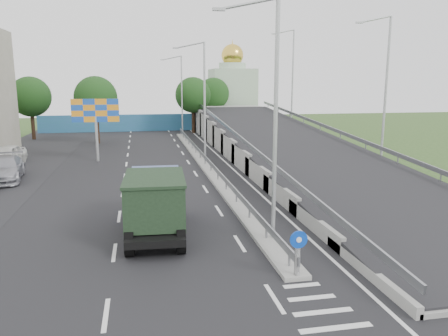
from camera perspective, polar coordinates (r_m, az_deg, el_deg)
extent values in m
plane|color=#2D4C1E|center=(14.44, 12.62, -17.79)|extent=(160.00, 160.00, 0.00)
cube|color=black|center=(32.34, -6.68, -1.28)|extent=(26.00, 90.00, 0.04)
cube|color=gray|center=(36.54, -2.48, 0.39)|extent=(1.00, 44.00, 0.20)
cube|color=gray|center=(39.89, 15.29, 4.19)|extent=(0.10, 50.00, 0.32)
cube|color=gray|center=(36.70, 1.83, 4.00)|extent=(0.10, 50.00, 0.32)
cube|color=gray|center=(36.43, -2.49, 1.40)|extent=(0.08, 44.00, 0.32)
cylinder|color=gray|center=(36.47, -2.48, 1.01)|extent=(0.09, 0.09, 0.60)
cylinder|color=black|center=(15.92, 9.54, -11.63)|extent=(0.20, 0.20, 1.20)
cylinder|color=#0C3FBF|center=(15.58, 9.73, -9.19)|extent=(0.64, 0.05, 0.64)
cylinder|color=white|center=(15.55, 9.77, -9.23)|extent=(0.20, 0.03, 0.20)
cylinder|color=#B2B5B7|center=(18.46, 6.73, 5.73)|extent=(0.18, 0.18, 10.00)
cylinder|color=#B2B5B7|center=(18.30, 3.26, 20.66)|extent=(2.57, 0.12, 0.66)
cube|color=#B2B5B7|center=(18.01, -0.69, 20.03)|extent=(0.50, 0.18, 0.12)
cylinder|color=#B2B5B7|center=(37.96, -2.54, 8.55)|extent=(0.18, 0.18, 10.00)
cylinder|color=#B2B5B7|center=(37.88, -4.47, 15.71)|extent=(2.57, 0.12, 0.66)
cube|color=#B2B5B7|center=(37.74, -6.34, 15.32)|extent=(0.50, 0.18, 0.12)
cylinder|color=#B2B5B7|center=(57.80, -5.52, 9.41)|extent=(0.18, 0.18, 10.00)
cylinder|color=#B2B5B7|center=(57.75, -6.83, 14.09)|extent=(2.57, 0.12, 0.66)
cube|color=#B2B5B7|center=(57.66, -8.05, 13.82)|extent=(0.50, 0.18, 0.12)
cube|color=teal|center=(63.78, -9.85, 5.85)|extent=(30.00, 0.50, 2.40)
cube|color=#B2CCAD|center=(73.16, 1.08, 9.27)|extent=(7.00, 7.00, 9.00)
cylinder|color=#B2CCAD|center=(73.17, 1.09, 13.18)|extent=(4.40, 4.40, 1.00)
sphere|color=gold|center=(73.25, 1.10, 14.51)|extent=(3.60, 3.60, 3.60)
cone|color=gold|center=(73.39, 1.11, 16.07)|extent=(0.30, 0.30, 1.20)
cylinder|color=#B2B5B7|center=(39.98, -16.27, 3.64)|extent=(0.24, 0.24, 4.00)
cube|color=orange|center=(39.75, -16.46, 7.22)|extent=(4.00, 0.20, 2.00)
cylinder|color=black|center=(51.95, -16.22, 5.29)|extent=(0.44, 0.44, 4.00)
sphere|color=black|center=(51.75, -16.41, 8.81)|extent=(4.80, 4.80, 4.80)
cylinder|color=black|center=(60.15, -4.03, 6.44)|extent=(0.44, 0.44, 4.00)
sphere|color=black|center=(59.98, -4.07, 9.49)|extent=(4.80, 4.80, 4.80)
cylinder|color=black|center=(58.12, -23.70, 5.37)|extent=(0.44, 0.44, 4.00)
sphere|color=black|center=(57.94, -23.95, 8.52)|extent=(4.80, 4.80, 4.80)
cylinder|color=black|center=(67.64, -1.37, 6.99)|extent=(0.44, 0.44, 4.00)
sphere|color=black|center=(67.48, -1.39, 9.70)|extent=(4.80, 4.80, 4.80)
cylinder|color=black|center=(22.53, -11.47, -5.45)|extent=(0.42, 1.15, 1.14)
cylinder|color=black|center=(22.50, -6.19, -5.31)|extent=(0.42, 1.15, 1.14)
cylinder|color=black|center=(21.64, -11.61, -6.15)|extent=(0.42, 1.15, 1.14)
cylinder|color=black|center=(21.61, -6.09, -6.01)|extent=(0.42, 1.15, 1.14)
cylinder|color=black|center=(18.22, -12.24, -9.52)|extent=(0.42, 1.15, 1.14)
cylinder|color=black|center=(18.18, -5.64, -9.36)|extent=(0.42, 1.15, 1.14)
cube|color=black|center=(20.37, -8.89, -6.70)|extent=(2.69, 6.52, 0.31)
cube|color=navy|center=(22.44, -8.92, -2.29)|extent=(2.46, 1.77, 1.76)
cube|color=black|center=(23.11, -8.94, -0.71)|extent=(1.97, 0.16, 0.72)
cube|color=black|center=(23.56, -8.82, -4.36)|extent=(2.38, 0.27, 0.52)
cube|color=black|center=(19.45, -9.01, -4.06)|extent=(2.67, 4.05, 1.86)
cube|color=black|center=(19.22, -9.10, -1.24)|extent=(2.78, 4.15, 0.12)
imported|color=#95959D|center=(34.80, -26.78, -0.09)|extent=(3.18, 6.16, 1.71)
imported|color=silver|center=(40.97, -26.58, 1.47)|extent=(2.62, 5.26, 1.72)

